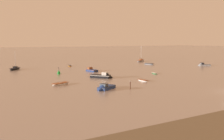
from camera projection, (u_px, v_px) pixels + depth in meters
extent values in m
ellipsoid|color=gray|center=(149.00, 64.00, 104.32)|extent=(3.11, 4.71, 0.70)
cube|color=black|center=(149.00, 63.00, 104.28)|extent=(2.95, 4.36, 0.09)
cube|color=black|center=(149.00, 64.00, 104.29)|extent=(1.38, 0.78, 0.07)
ellipsoid|color=white|center=(60.00, 84.00, 55.87)|extent=(4.59, 3.04, 0.69)
cube|color=brown|center=(60.00, 83.00, 55.83)|extent=(4.26, 2.88, 0.09)
cube|color=brown|center=(60.00, 83.00, 55.84)|extent=(0.77, 1.34, 0.07)
ellipsoid|color=gray|center=(141.00, 61.00, 120.08)|extent=(6.89, 5.59, 1.18)
cube|color=brown|center=(141.00, 60.00, 120.03)|extent=(5.91, 4.84, 0.12)
cube|color=brown|center=(141.00, 59.00, 120.29)|extent=(2.03, 1.90, 0.43)
cylinder|color=#B7BABF|center=(141.00, 53.00, 120.18)|extent=(0.12, 0.12, 6.51)
cylinder|color=beige|center=(140.00, 59.00, 119.18)|extent=(3.27, 2.30, 0.24)
cube|color=gray|center=(205.00, 65.00, 98.91)|extent=(4.63, 3.69, 0.85)
cone|color=gray|center=(199.00, 65.00, 98.92)|extent=(2.01, 2.14, 1.70)
cube|color=black|center=(205.00, 65.00, 98.88)|extent=(4.73, 3.77, 0.09)
cube|color=black|center=(202.00, 63.00, 98.83)|extent=(1.57, 1.68, 0.66)
cube|color=#384751|center=(201.00, 63.00, 98.83)|extent=(0.84, 1.23, 0.52)
cube|color=black|center=(210.00, 65.00, 98.89)|extent=(0.40, 0.43, 0.60)
cube|color=black|center=(101.00, 77.00, 66.68)|extent=(5.14, 5.53, 1.05)
cone|color=black|center=(110.00, 77.00, 65.71)|extent=(2.69, 2.64, 2.11)
cube|color=silver|center=(101.00, 75.00, 66.61)|extent=(5.25, 5.65, 0.12)
cube|color=silver|center=(105.00, 74.00, 66.13)|extent=(2.10, 2.06, 0.82)
cube|color=#384751|center=(107.00, 73.00, 65.90)|extent=(1.41, 1.25, 0.65)
cube|color=black|center=(92.00, 76.00, 67.58)|extent=(0.53, 0.52, 0.75)
ellipsoid|color=white|center=(143.00, 81.00, 61.00)|extent=(1.29, 3.41, 0.53)
cube|color=brown|center=(143.00, 80.00, 60.98)|extent=(1.25, 3.14, 0.07)
cube|color=brown|center=(143.00, 80.00, 60.99)|extent=(1.04, 0.25, 0.05)
ellipsoid|color=#23602D|center=(155.00, 73.00, 74.70)|extent=(1.76, 3.13, 0.47)
cube|color=silver|center=(155.00, 73.00, 74.68)|extent=(1.68, 2.90, 0.06)
cube|color=silver|center=(155.00, 73.00, 74.69)|extent=(0.93, 0.42, 0.05)
ellipsoid|color=orange|center=(70.00, 66.00, 97.61)|extent=(2.08, 3.51, 0.52)
cube|color=#33383F|center=(70.00, 65.00, 97.58)|extent=(1.98, 3.25, 0.07)
cube|color=#33383F|center=(70.00, 66.00, 97.59)|extent=(1.04, 0.51, 0.05)
cube|color=navy|center=(92.00, 71.00, 80.58)|extent=(2.70, 4.70, 0.87)
cone|color=navy|center=(88.00, 70.00, 82.31)|extent=(1.99, 1.71, 1.74)
cube|color=brown|center=(92.00, 70.00, 80.58)|extent=(2.76, 4.81, 0.10)
cube|color=brown|center=(90.00, 68.00, 81.28)|extent=(1.57, 1.32, 0.68)
cube|color=#384751|center=(89.00, 68.00, 81.67)|extent=(1.34, 0.51, 0.54)
cube|color=black|center=(96.00, 71.00, 78.96)|extent=(0.40, 0.34, 0.62)
ellipsoid|color=black|center=(15.00, 69.00, 85.42)|extent=(4.95, 6.13, 1.05)
cube|color=black|center=(15.00, 68.00, 85.37)|extent=(4.28, 5.27, 0.11)
cube|color=black|center=(15.00, 67.00, 85.64)|extent=(1.68, 1.80, 0.38)
cylinder|color=#B7BABF|center=(15.00, 59.00, 85.56)|extent=(0.11, 0.11, 5.79)
cylinder|color=beige|center=(14.00, 66.00, 84.53)|extent=(2.03, 2.91, 0.21)
cube|color=navy|center=(107.00, 88.00, 50.88)|extent=(4.76, 3.85, 0.87)
cone|color=navy|center=(101.00, 90.00, 48.88)|extent=(2.09, 2.22, 1.75)
cube|color=#33383F|center=(106.00, 87.00, 50.80)|extent=(4.87, 3.93, 0.10)
cube|color=#33383F|center=(104.00, 85.00, 49.88)|extent=(1.62, 1.73, 0.68)
cube|color=#384751|center=(103.00, 85.00, 49.41)|extent=(0.88, 1.27, 0.54)
cube|color=black|center=(112.00, 86.00, 52.73)|extent=(0.41, 0.44, 0.62)
cylinder|color=#198C2D|center=(59.00, 73.00, 74.12)|extent=(0.90, 0.90, 0.70)
cone|color=#198C2D|center=(59.00, 71.00, 74.04)|extent=(0.72, 0.72, 0.70)
cylinder|color=black|center=(59.00, 69.00, 73.94)|extent=(0.10, 0.10, 0.90)
cylinder|color=#533323|center=(130.00, 86.00, 50.48)|extent=(0.18, 0.18, 1.94)
cylinder|color=silver|center=(130.00, 81.00, 50.38)|extent=(0.22, 0.22, 0.08)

